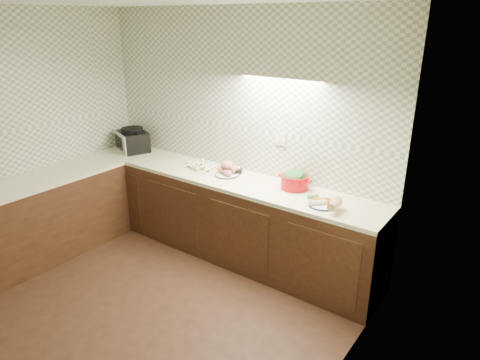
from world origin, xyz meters
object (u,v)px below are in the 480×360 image
Objects in this scene: dutch_oven at (295,179)px; toaster_oven at (132,140)px; onion_bowl at (236,169)px; parsnip_pile at (200,167)px; sweet_potato_plate at (227,170)px; veg_plate at (329,202)px.

toaster_oven is at bearing 179.95° from dutch_oven.
toaster_oven is at bearing -176.23° from onion_bowl.
toaster_oven reaches higher than parsnip_pile.
sweet_potato_plate is 0.77m from dutch_oven.
sweet_potato_plate is (0.35, 0.04, 0.03)m from parsnip_pile.
sweet_potato_plate reaches higher than veg_plate.
parsnip_pile is 1.78× the size of sweet_potato_plate.
onion_bowl is 1.22m from veg_plate.
sweet_potato_plate is 0.71× the size of veg_plate.
onion_bowl is at bearing 22.46° from parsnip_pile.
toaster_oven is 1.51m from sweet_potato_plate.
onion_bowl is 0.40× the size of dutch_oven.
sweet_potato_plate is (1.51, -0.01, -0.08)m from toaster_oven.
toaster_oven is at bearing 177.34° from parsnip_pile.
toaster_oven is 1.90× the size of sweet_potato_plate.
sweet_potato_plate is 1.23m from veg_plate.
veg_plate reaches higher than parsnip_pile.
toaster_oven reaches higher than onion_bowl.
onion_bowl is at bearing 76.77° from sweet_potato_plate.
dutch_oven is 0.51m from veg_plate.
toaster_oven is 1.55m from onion_bowl.
onion_bowl is at bearing 176.25° from dutch_oven.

